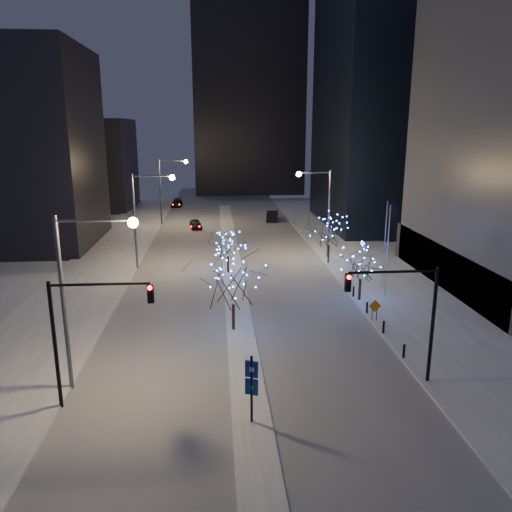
{
  "coord_description": "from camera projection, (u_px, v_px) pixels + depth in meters",
  "views": [
    {
      "loc": [
        -1.57,
        -24.46,
        14.4
      ],
      "look_at": [
        1.36,
        12.05,
        5.0
      ],
      "focal_mm": 35.0,
      "sensor_mm": 36.0,
      "label": 1
    }
  ],
  "objects": [
    {
      "name": "traffic_signal_west",
      "position": [
        84.0,
        323.0,
        25.47
      ],
      "size": [
        5.26,
        0.43,
        7.0
      ],
      "color": "black",
      "rests_on": "ground"
    },
    {
      "name": "ground",
      "position": [
        249.0,
        399.0,
        27.31
      ],
      "size": [
        160.0,
        160.0,
        0.0
      ],
      "primitive_type": "plane",
      "color": "white",
      "rests_on": "ground"
    },
    {
      "name": "west_sidewalk",
      "position": [
        82.0,
        290.0,
        45.52
      ],
      "size": [
        8.0,
        90.0,
        0.15
      ],
      "primitive_type": "cube",
      "color": "white",
      "rests_on": "ground"
    },
    {
      "name": "holiday_tree_plaza_near",
      "position": [
        361.0,
        263.0,
        41.97
      ],
      "size": [
        3.83,
        3.83,
        4.88
      ],
      "color": "black",
      "rests_on": "east_sidewalk"
    },
    {
      "name": "car_near",
      "position": [
        196.0,
        224.0,
        73.53
      ],
      "size": [
        2.25,
        4.21,
        1.36
      ],
      "primitive_type": "imported",
      "rotation": [
        0.0,
        0.0,
        0.16
      ],
      "color": "black",
      "rests_on": "ground"
    },
    {
      "name": "holiday_tree_median_far",
      "position": [
        228.0,
        245.0,
        50.28
      ],
      "size": [
        3.88,
        3.88,
        4.26
      ],
      "color": "black",
      "rests_on": "median"
    },
    {
      "name": "car_mid",
      "position": [
        273.0,
        216.0,
        79.96
      ],
      "size": [
        2.53,
        5.17,
        1.63
      ],
      "primitive_type": "imported",
      "rotation": [
        0.0,
        0.0,
        2.97
      ],
      "color": "black",
      "rests_on": "ground"
    },
    {
      "name": "street_lamp_w_far",
      "position": [
        167.0,
        182.0,
        75.21
      ],
      "size": [
        4.4,
        0.56,
        10.0
      ],
      "color": "#595E66",
      "rests_on": "ground"
    },
    {
      "name": "median",
      "position": [
        231.0,
        259.0,
        56.26
      ],
      "size": [
        2.0,
        80.0,
        0.15
      ],
      "primitive_type": "cube",
      "color": "white",
      "rests_on": "ground"
    },
    {
      "name": "street_lamp_east",
      "position": [
        321.0,
        202.0,
        55.46
      ],
      "size": [
        3.9,
        0.56,
        10.0
      ],
      "color": "#595E66",
      "rests_on": "ground"
    },
    {
      "name": "car_far",
      "position": [
        177.0,
        203.0,
        94.1
      ],
      "size": [
        2.1,
        4.77,
        1.36
      ],
      "primitive_type": "imported",
      "rotation": [
        0.0,
        0.0,
        -0.04
      ],
      "color": "black",
      "rests_on": "ground"
    },
    {
      "name": "bollards",
      "position": [
        375.0,
        317.0,
        37.61
      ],
      "size": [
        0.16,
        12.16,
        0.9
      ],
      "color": "black",
      "rests_on": "east_sidewalk"
    },
    {
      "name": "holiday_tree_plaza_far",
      "position": [
        329.0,
        231.0,
        53.58
      ],
      "size": [
        5.08,
        5.08,
        5.56
      ],
      "color": "black",
      "rests_on": "east_sidewalk"
    },
    {
      "name": "filler_west_far",
      "position": [
        81.0,
        164.0,
        90.9
      ],
      "size": [
        18.0,
        16.0,
        16.0
      ],
      "primitive_type": "cube",
      "color": "black",
      "rests_on": "ground"
    },
    {
      "name": "construction_sign",
      "position": [
        375.0,
        308.0,
        37.9
      ],
      "size": [
        1.01,
        0.07,
        1.66
      ],
      "rotation": [
        0.0,
        0.0,
        0.03
      ],
      "color": "black",
      "rests_on": "east_sidewalk"
    },
    {
      "name": "flagpoles",
      "position": [
        387.0,
        241.0,
        43.81
      ],
      "size": [
        1.35,
        2.6,
        8.0
      ],
      "color": "silver",
      "rests_on": "east_sidewalk"
    },
    {
      "name": "east_sidewalk",
      "position": [
        391.0,
        282.0,
        47.77
      ],
      "size": [
        10.0,
        90.0,
        0.15
      ],
      "primitive_type": "cube",
      "color": "white",
      "rests_on": "ground"
    },
    {
      "name": "holiday_tree_median_near",
      "position": [
        233.0,
        279.0,
        35.51
      ],
      "size": [
        6.34,
        6.34,
        6.1
      ],
      "color": "black",
      "rests_on": "median"
    },
    {
      "name": "wayfinding_sign",
      "position": [
        252.0,
        383.0,
        24.46
      ],
      "size": [
        0.64,
        0.33,
        3.71
      ],
      "rotation": [
        0.0,
        0.0,
        -0.39
      ],
      "color": "black",
      "rests_on": "ground"
    },
    {
      "name": "street_lamp_w_near",
      "position": [
        81.0,
        279.0,
        26.94
      ],
      "size": [
        4.4,
        0.56,
        10.0
      ],
      "color": "#595E66",
      "rests_on": "ground"
    },
    {
      "name": "traffic_signal_east",
      "position": [
        407.0,
        307.0,
        27.78
      ],
      "size": [
        5.26,
        0.43,
        7.0
      ],
      "color": "black",
      "rests_on": "ground"
    },
    {
      "name": "street_lamp_w_mid",
      "position": [
        144.0,
        208.0,
        51.07
      ],
      "size": [
        4.4,
        0.56,
        10.0
      ],
      "color": "#595E66",
      "rests_on": "ground"
    },
    {
      "name": "horizon_block",
      "position": [
        248.0,
        98.0,
        111.38
      ],
      "size": [
        24.0,
        14.0,
        42.0
      ],
      "primitive_type": "cube",
      "color": "black",
      "rests_on": "ground"
    },
    {
      "name": "road",
      "position": [
        230.0,
        249.0,
        61.1
      ],
      "size": [
        20.0,
        130.0,
        0.02
      ],
      "primitive_type": "cube",
      "color": "#9DA2AB",
      "rests_on": "ground"
    }
  ]
}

